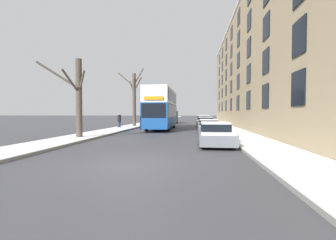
{
  "coord_description": "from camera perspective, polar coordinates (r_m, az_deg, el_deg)",
  "views": [
    {
      "loc": [
        2.36,
        -7.81,
        1.85
      ],
      "look_at": [
        -0.07,
        12.54,
        1.22
      ],
      "focal_mm": 24.0,
      "sensor_mm": 36.0,
      "label": 1
    }
  ],
  "objects": [
    {
      "name": "ground_plane",
      "position": [
        8.37,
        -9.95,
        -11.03
      ],
      "size": [
        320.0,
        320.0,
        0.0
      ],
      "primitive_type": "plane",
      "color": "#424247"
    },
    {
      "name": "sidewalk_left",
      "position": [
        61.41,
        -1.01,
        0.1
      ],
      "size": [
        2.72,
        130.0,
        0.16
      ],
      "color": "gray",
      "rests_on": "ground"
    },
    {
      "name": "sidewalk_right",
      "position": [
        60.95,
        10.22,
        0.06
      ],
      "size": [
        2.72,
        130.0,
        0.16
      ],
      "color": "gray",
      "rests_on": "ground"
    },
    {
      "name": "terrace_facade_right",
      "position": [
        31.36,
        24.88,
        12.2
      ],
      "size": [
        9.1,
        46.15,
        15.24
      ],
      "color": "tan",
      "rests_on": "ground"
    },
    {
      "name": "bare_tree_left_0",
      "position": [
        17.14,
        -21.99,
        5.53
      ],
      "size": [
        3.37,
        1.75,
        5.67
      ],
      "color": "#4C4238",
      "rests_on": "ground"
    },
    {
      "name": "bare_tree_left_1",
      "position": [
        30.28,
        -8.62,
        5.79
      ],
      "size": [
        3.82,
        3.67,
        7.91
      ],
      "color": "#4C4238",
      "rests_on": "ground"
    },
    {
      "name": "double_decker_bus",
      "position": [
        25.75,
        -1.61,
        3.29
      ],
      "size": [
        2.61,
        10.24,
        4.51
      ],
      "color": "#194C99",
      "rests_on": "ground"
    },
    {
      "name": "parked_car_0",
      "position": [
        13.42,
        11.84,
        -3.54
      ],
      "size": [
        1.87,
        4.52,
        1.32
      ],
      "color": "slate",
      "rests_on": "ground"
    },
    {
      "name": "parked_car_1",
      "position": [
        19.77,
        10.22,
        -1.85
      ],
      "size": [
        1.75,
        4.04,
        1.32
      ],
      "color": "slate",
      "rests_on": "ground"
    },
    {
      "name": "parked_car_2",
      "position": [
        24.9,
        9.51,
        -0.99
      ],
      "size": [
        1.76,
        4.05,
        1.44
      ],
      "color": "#474C56",
      "rests_on": "ground"
    },
    {
      "name": "parked_car_3",
      "position": [
        31.03,
        8.98,
        -0.36
      ],
      "size": [
        1.88,
        4.0,
        1.58
      ],
      "color": "#474C56",
      "rests_on": "ground"
    },
    {
      "name": "oncoming_van",
      "position": [
        41.3,
        0.87,
        0.87
      ],
      "size": [
        2.08,
        4.81,
        2.23
      ],
      "color": "#333842",
      "rests_on": "ground"
    },
    {
      "name": "pedestrian_left_sidewalk",
      "position": [
        27.43,
        -12.27,
        -0.02
      ],
      "size": [
        0.4,
        0.4,
        1.86
      ],
      "rotation": [
        0.0,
        0.0,
        3.81
      ],
      "color": "navy",
      "rests_on": "ground"
    }
  ]
}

